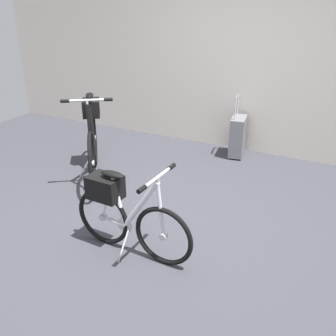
% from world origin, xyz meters
% --- Properties ---
extents(ground_plane, '(7.93, 7.93, 0.00)m').
position_xyz_m(ground_plane, '(0.00, 0.00, 0.00)').
color(ground_plane, '#38383F').
extents(back_wall, '(7.93, 0.10, 2.63)m').
position_xyz_m(back_wall, '(0.00, 2.33, 1.32)').
color(back_wall, silver).
rests_on(back_wall, ground_plane).
extents(folding_bike_foreground, '(1.14, 0.53, 0.80)m').
position_xyz_m(folding_bike_foreground, '(-0.11, -0.46, 0.38)').
color(folding_bike_foreground, black).
rests_on(folding_bike_foreground, ground_plane).
extents(display_bike_left, '(0.91, 1.27, 1.05)m').
position_xyz_m(display_bike_left, '(-1.28, 0.67, 0.47)').
color(display_bike_left, black).
rests_on(display_bike_left, ground_plane).
extents(rolling_suitcase, '(0.24, 0.38, 0.83)m').
position_xyz_m(rolling_suitcase, '(0.09, 2.02, 0.28)').
color(rolling_suitcase, slate).
rests_on(rolling_suitcase, ground_plane).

